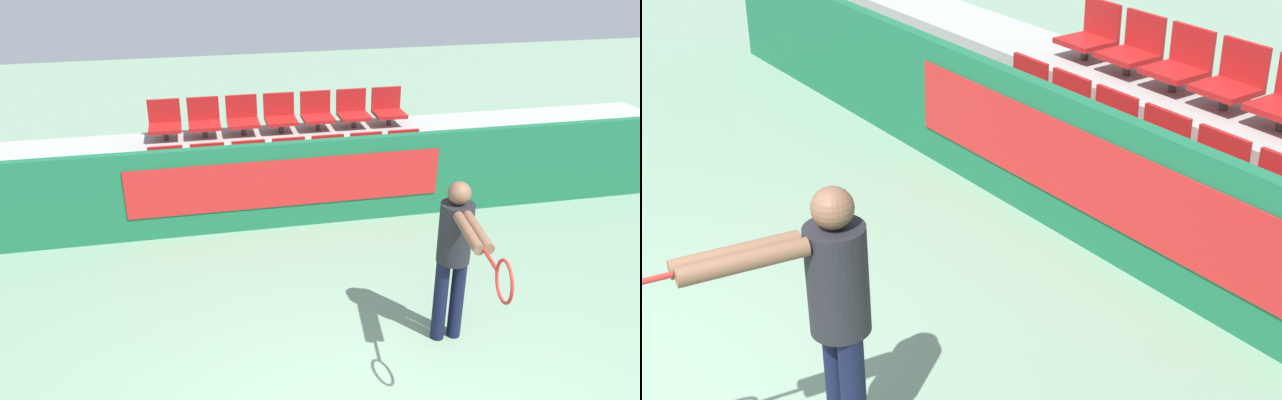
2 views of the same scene
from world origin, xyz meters
TOP-DOWN VIEW (x-y plane):
  - barrier_wall at (-0.00, 4.15)m, footprint 12.22×0.14m
  - bleacher_tier_front at (0.00, 4.66)m, footprint 11.82×0.86m
  - bleacher_tier_middle at (0.00, 5.52)m, footprint 11.82×0.86m
  - stadium_chair_0 at (-1.63, 4.78)m, footprint 0.45×0.43m
  - stadium_chair_1 at (-1.09, 4.78)m, footprint 0.45×0.43m
  - stadium_chair_2 at (-0.54, 4.78)m, footprint 0.45×0.43m
  - stadium_chair_3 at (0.00, 4.78)m, footprint 0.45×0.43m
  - stadium_chair_4 at (0.54, 4.78)m, footprint 0.45×0.43m
  - stadium_chair_5 at (1.09, 4.78)m, footprint 0.45×0.43m
  - stadium_chair_7 at (-1.63, 5.64)m, footprint 0.45×0.43m
  - stadium_chair_8 at (-1.09, 5.64)m, footprint 0.45×0.43m
  - stadium_chair_9 at (-0.54, 5.64)m, footprint 0.45×0.43m
  - stadium_chair_10 at (0.00, 5.64)m, footprint 0.45×0.43m
  - tennis_player at (0.95, 1.45)m, footprint 0.34×1.49m

SIDE VIEW (x-z plane):
  - bleacher_tier_front at x=0.00m, z-range 0.00..0.39m
  - bleacher_tier_middle at x=0.00m, z-range 0.00..0.79m
  - barrier_wall at x=0.00m, z-range 0.00..1.13m
  - stadium_chair_0 at x=-1.63m, z-range 0.37..0.90m
  - stadium_chair_1 at x=-1.09m, z-range 0.37..0.90m
  - stadium_chair_2 at x=-0.54m, z-range 0.37..0.90m
  - stadium_chair_3 at x=0.00m, z-range 0.37..0.90m
  - stadium_chair_4 at x=0.54m, z-range 0.37..0.90m
  - stadium_chair_5 at x=1.09m, z-range 0.37..0.90m
  - tennis_player at x=0.95m, z-range 0.18..1.79m
  - stadium_chair_7 at x=-1.63m, z-range 0.76..1.30m
  - stadium_chair_8 at x=-1.09m, z-range 0.76..1.30m
  - stadium_chair_9 at x=-0.54m, z-range 0.76..1.30m
  - stadium_chair_10 at x=0.00m, z-range 0.76..1.30m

